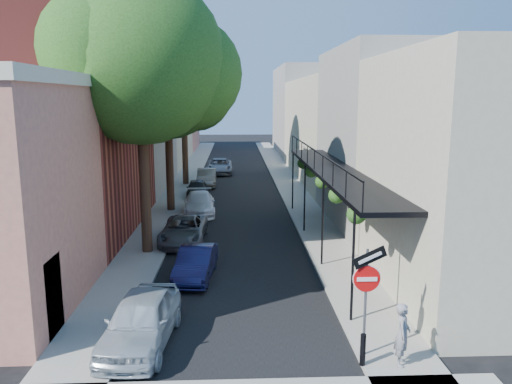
{
  "coord_description": "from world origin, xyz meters",
  "views": [
    {
      "loc": [
        -0.06,
        -10.52,
        6.51
      ],
      "look_at": [
        0.78,
        9.11,
        2.8
      ],
      "focal_mm": 35.0,
      "sensor_mm": 36.0,
      "label": 1
    }
  ],
  "objects": [
    {
      "name": "sidewalk_right",
      "position": [
        4.0,
        30.0,
        0.06
      ],
      "size": [
        2.0,
        64.0,
        0.12
      ],
      "primitive_type": "cube",
      "color": "gray",
      "rests_on": "ground"
    },
    {
      "name": "oak_near",
      "position": [
        -3.37,
        10.26,
        7.88
      ],
      "size": [
        7.48,
        6.8,
        11.42
      ],
      "color": "#351F15",
      "rests_on": "ground"
    },
    {
      "name": "parked_car_a",
      "position": [
        -2.6,
        2.0,
        0.69
      ],
      "size": [
        1.96,
        4.18,
        1.38
      ],
      "primitive_type": "imported",
      "rotation": [
        0.0,
        0.0,
        -0.08
      ],
      "color": "#ACB7BF",
      "rests_on": "ground"
    },
    {
      "name": "parked_car_c",
      "position": [
        -2.41,
        11.58,
        0.58
      ],
      "size": [
        2.05,
        4.25,
        1.17
      ],
      "primitive_type": "imported",
      "rotation": [
        0.0,
        0.0,
        -0.03
      ],
      "color": "#54555B",
      "rests_on": "ground"
    },
    {
      "name": "bollard",
      "position": [
        3.0,
        0.5,
        0.52
      ],
      "size": [
        0.14,
        0.14,
        0.8
      ],
      "primitive_type": "cylinder",
      "color": "black",
      "rests_on": "sidewalk_right"
    },
    {
      "name": "ground",
      "position": [
        0.0,
        0.0,
        0.0
      ],
      "size": [
        160.0,
        160.0,
        0.0
      ],
      "primitive_type": "plane",
      "color": "black",
      "rests_on": "ground"
    },
    {
      "name": "road_surface",
      "position": [
        0.0,
        30.0,
        0.01
      ],
      "size": [
        6.0,
        64.0,
        0.01
      ],
      "primitive_type": "cube",
      "color": "black",
      "rests_on": "ground"
    },
    {
      "name": "pedestrian",
      "position": [
        3.95,
        0.5,
        0.9
      ],
      "size": [
        0.55,
        0.67,
        1.57
      ],
      "primitive_type": "imported",
      "rotation": [
        0.0,
        0.0,
        1.21
      ],
      "color": "gray",
      "rests_on": "sidewalk_right"
    },
    {
      "name": "parked_car_e",
      "position": [
        -2.6,
        22.32,
        0.57
      ],
      "size": [
        1.47,
        3.38,
        1.13
      ],
      "primitive_type": "imported",
      "rotation": [
        0.0,
        0.0,
        0.04
      ],
      "color": "black",
      "rests_on": "ground"
    },
    {
      "name": "parked_car_g",
      "position": [
        -1.4,
        32.78,
        0.65
      ],
      "size": [
        2.23,
        4.73,
        1.3
      ],
      "primitive_type": "imported",
      "rotation": [
        0.0,
        0.0,
        0.01
      ],
      "color": "gray",
      "rests_on": "ground"
    },
    {
      "name": "sign_post",
      "position": [
        3.16,
        0.97,
        2.04
      ],
      "size": [
        0.89,
        0.17,
        2.99
      ],
      "color": "#595B60",
      "rests_on": "ground"
    },
    {
      "name": "parked_car_f",
      "position": [
        -2.18,
        26.45,
        0.65
      ],
      "size": [
        1.46,
        3.97,
        1.3
      ],
      "primitive_type": "imported",
      "rotation": [
        0.0,
        0.0,
        0.02
      ],
      "color": "slate",
      "rests_on": "ground"
    },
    {
      "name": "oak_mid",
      "position": [
        -3.42,
        18.23,
        7.06
      ],
      "size": [
        6.6,
        6.0,
        10.2
      ],
      "color": "#351F15",
      "rests_on": "ground"
    },
    {
      "name": "parked_car_d",
      "position": [
        -2.09,
        17.3,
        0.61
      ],
      "size": [
        1.97,
        4.3,
        1.22
      ],
      "primitive_type": "imported",
      "rotation": [
        0.0,
        0.0,
        0.06
      ],
      "color": "white",
      "rests_on": "ground"
    },
    {
      "name": "sidewalk_left",
      "position": [
        -4.0,
        30.0,
        0.06
      ],
      "size": [
        2.0,
        64.0,
        0.12
      ],
      "primitive_type": "cube",
      "color": "gray",
      "rests_on": "ground"
    },
    {
      "name": "buildings_left",
      "position": [
        -9.3,
        28.76,
        4.94
      ],
      "size": [
        10.1,
        59.1,
        12.0
      ],
      "color": "tan",
      "rests_on": "ground"
    },
    {
      "name": "oak_far",
      "position": [
        -3.35,
        27.27,
        8.26
      ],
      "size": [
        7.7,
        7.0,
        11.9
      ],
      "color": "#351F15",
      "rests_on": "ground"
    },
    {
      "name": "parked_car_b",
      "position": [
        -1.52,
        6.98,
        0.57
      ],
      "size": [
        1.53,
        3.57,
        1.14
      ],
      "primitive_type": "imported",
      "rotation": [
        0.0,
        0.0,
        -0.09
      ],
      "color": "#121239",
      "rests_on": "ground"
    },
    {
      "name": "buildings_right",
      "position": [
        8.99,
        29.49,
        4.42
      ],
      "size": [
        9.8,
        55.0,
        10.0
      ],
      "color": "beige",
      "rests_on": "ground"
    }
  ]
}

